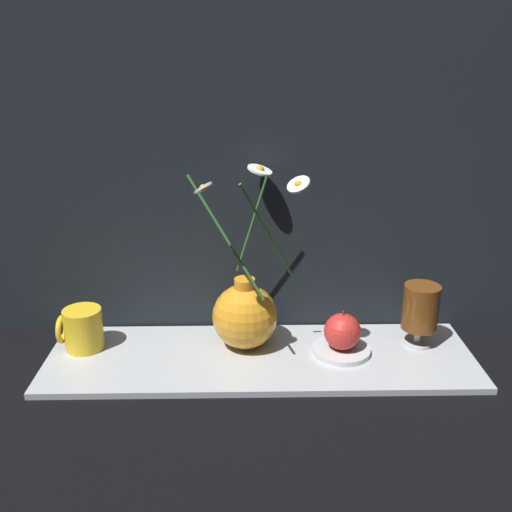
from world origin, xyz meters
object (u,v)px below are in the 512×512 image
at_px(yellow_mug, 82,329).
at_px(vase_with_flowers, 245,313).
at_px(tea_glass, 421,309).
at_px(orange_fruit, 342,332).

bearing_deg(yellow_mug, vase_with_flowers, 0.62).
bearing_deg(vase_with_flowers, tea_glass, -0.31).
bearing_deg(vase_with_flowers, orange_fruit, -9.53).
bearing_deg(orange_fruit, yellow_mug, 176.84).
distance_m(vase_with_flowers, tea_glass, 0.34).
relative_size(vase_with_flowers, yellow_mug, 4.31).
relative_size(vase_with_flowers, tea_glass, 2.86).
xyz_separation_m(yellow_mug, orange_fruit, (0.50, -0.03, 0.00)).
xyz_separation_m(vase_with_flowers, tea_glass, (0.34, -0.00, 0.01)).
bearing_deg(orange_fruit, tea_glass, 10.67).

